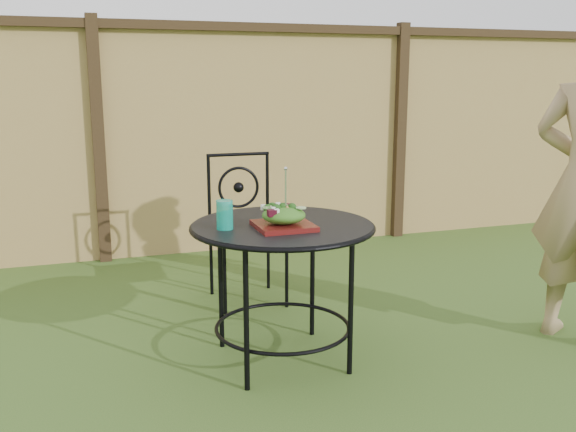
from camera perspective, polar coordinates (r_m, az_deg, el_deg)
name	(u,v)px	position (r m, az deg, el deg)	size (l,w,h in m)	color
ground	(371,342)	(3.65, 7.38, -11.04)	(60.00, 60.00, 0.00)	#2B4E19
fence	(259,137)	(5.43, -2.58, 7.06)	(8.00, 0.12, 1.90)	tan
patio_table	(283,251)	(3.22, -0.49, -3.10)	(0.92, 0.92, 0.72)	black
patio_chair	(245,224)	(4.17, -3.84, -0.71)	(0.46, 0.46, 0.95)	black
salad_plate	(284,226)	(3.09, -0.38, -0.87)	(0.27, 0.27, 0.02)	#431409
salad	(284,215)	(3.08, -0.38, 0.07)	(0.21, 0.21, 0.08)	#235614
fork	(286,188)	(3.06, -0.21, 2.47)	(0.01, 0.01, 0.18)	silver
drinking_glass	(225,215)	(3.07, -5.65, 0.11)	(0.08, 0.08, 0.14)	#0EA287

